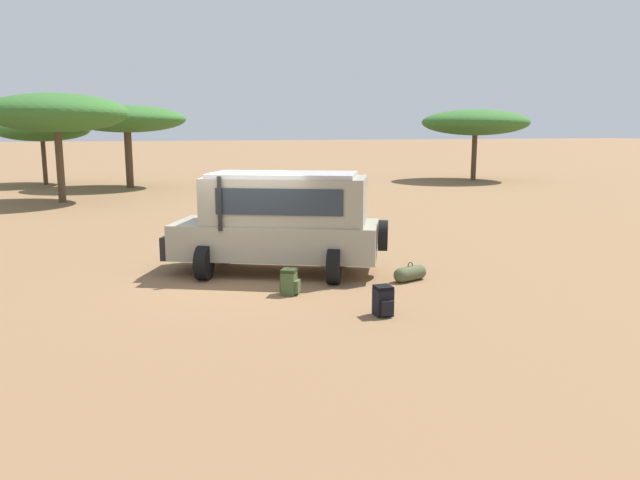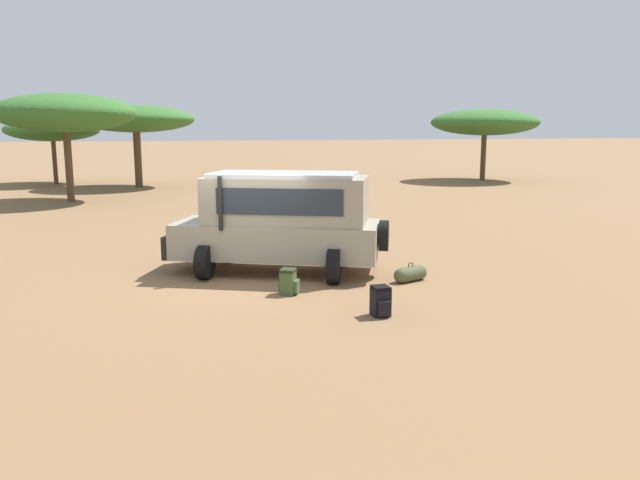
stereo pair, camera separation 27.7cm
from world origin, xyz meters
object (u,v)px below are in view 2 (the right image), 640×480
object	(u,v)px
acacia_tree_left_mid	(65,113)
acacia_tree_centre_back	(136,119)
acacia_tree_right_mid	(485,122)
backpack_beside_front_wheel	(381,301)
backpack_cluster_center	(289,282)
safari_vehicle	(281,220)
duffel_bag_low_black_case	(410,274)
acacia_tree_far_left	(52,130)

from	to	relation	value
acacia_tree_left_mid	acacia_tree_centre_back	bearing A→B (deg)	64.35
acacia_tree_centre_back	acacia_tree_right_mid	bearing A→B (deg)	-4.32
backpack_beside_front_wheel	backpack_cluster_center	size ratio (longest dim) A/B	1.04
safari_vehicle	acacia_tree_centre_back	distance (m)	24.43
acacia_tree_left_mid	backpack_beside_front_wheel	bearing A→B (deg)	-71.52
backpack_beside_front_wheel	acacia_tree_right_mid	xyz separation A→B (m)	(18.28, 26.49, 3.55)
acacia_tree_right_mid	safari_vehicle	bearing A→B (deg)	-130.59
backpack_beside_front_wheel	duffel_bag_low_black_case	bearing A→B (deg)	53.70
safari_vehicle	backpack_cluster_center	size ratio (longest dim) A/B	9.75
safari_vehicle	acacia_tree_left_mid	world-z (taller)	acacia_tree_left_mid
duffel_bag_low_black_case	acacia_tree_far_left	xyz separation A→B (m)	(-10.54, 29.45, 3.18)
acacia_tree_far_left	acacia_tree_right_mid	bearing A→B (deg)	-10.97
acacia_tree_centre_back	acacia_tree_right_mid	size ratio (longest dim) A/B	0.94
safari_vehicle	acacia_tree_far_left	distance (m)	28.87
acacia_tree_far_left	acacia_tree_centre_back	size ratio (longest dim) A/B	0.87
acacia_tree_centre_back	acacia_tree_left_mid	bearing A→B (deg)	-115.65
acacia_tree_centre_back	acacia_tree_right_mid	distance (m)	22.25
acacia_tree_centre_back	acacia_tree_right_mid	world-z (taller)	acacia_tree_centre_back
backpack_cluster_center	acacia_tree_right_mid	size ratio (longest dim) A/B	0.08
safari_vehicle	duffel_bag_low_black_case	size ratio (longest dim) A/B	5.94
safari_vehicle	backpack_cluster_center	distance (m)	2.32
backpack_beside_front_wheel	acacia_tree_far_left	distance (m)	33.11
acacia_tree_left_mid	acacia_tree_right_mid	world-z (taller)	acacia_tree_left_mid
backpack_cluster_center	acacia_tree_far_left	world-z (taller)	acacia_tree_far_left
acacia_tree_right_mid	acacia_tree_far_left	bearing A→B (deg)	169.03
safari_vehicle	duffel_bag_low_black_case	world-z (taller)	safari_vehicle
backpack_cluster_center	acacia_tree_left_mid	world-z (taller)	acacia_tree_left_mid
backpack_cluster_center	acacia_tree_far_left	distance (m)	30.84
duffel_bag_low_black_case	backpack_beside_front_wheel	bearing A→B (deg)	-126.30
acacia_tree_far_left	acacia_tree_left_mid	world-z (taller)	acacia_tree_left_mid
backpack_beside_front_wheel	acacia_tree_left_mid	bearing A→B (deg)	108.48
backpack_beside_front_wheel	acacia_tree_right_mid	distance (m)	32.38
backpack_beside_front_wheel	duffel_bag_low_black_case	distance (m)	2.86
duffel_bag_low_black_case	acacia_tree_centre_back	world-z (taller)	acacia_tree_centre_back
acacia_tree_left_mid	acacia_tree_right_mid	xyz separation A→B (m)	(25.43, 5.09, -0.33)
duffel_bag_low_black_case	backpack_cluster_center	bearing A→B (deg)	-174.46
backpack_beside_front_wheel	acacia_tree_left_mid	distance (m)	22.90
acacia_tree_right_mid	acacia_tree_centre_back	bearing A→B (deg)	175.68
safari_vehicle	backpack_beside_front_wheel	world-z (taller)	safari_vehicle
safari_vehicle	duffel_bag_low_black_case	distance (m)	3.36
duffel_bag_low_black_case	acacia_tree_far_left	size ratio (longest dim) A/B	0.15
backpack_cluster_center	acacia_tree_centre_back	world-z (taller)	acacia_tree_centre_back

